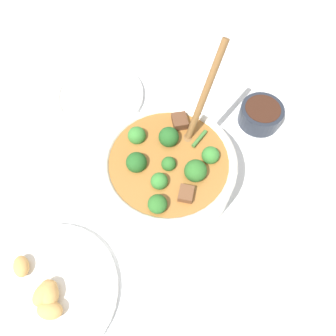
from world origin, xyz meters
TOP-DOWN VIEW (x-y plane):
  - ground_plane at (0.00, 0.00)m, footprint 4.00×4.00m
  - stew_bowl at (-0.00, 0.00)m, footprint 0.25×0.24m
  - condiment_bowl at (-0.15, 0.19)m, footprint 0.09×0.09m
  - empty_plate at (-0.21, -0.16)m, footprint 0.20×0.20m
  - food_plate at (0.21, -0.20)m, footprint 0.23×0.23m

SIDE VIEW (x-z plane):
  - ground_plane at x=0.00m, z-range 0.00..0.00m
  - empty_plate at x=-0.21m, z-range 0.00..0.02m
  - food_plate at x=0.21m, z-range -0.01..0.03m
  - condiment_bowl at x=-0.15m, z-range 0.00..0.04m
  - stew_bowl at x=0.00m, z-range -0.07..0.17m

